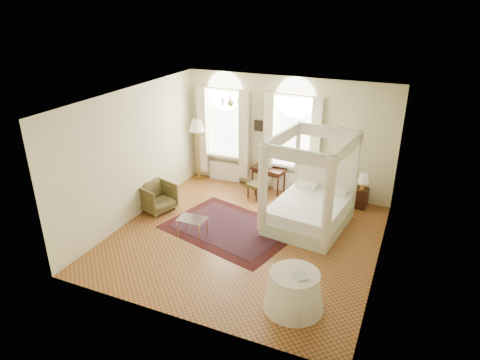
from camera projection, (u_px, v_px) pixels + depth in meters
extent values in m
plane|color=#9A5C2C|center=(245.00, 237.00, 10.13)|extent=(6.00, 6.00, 0.00)
plane|color=beige|center=(287.00, 136.00, 12.00)|extent=(6.00, 0.00, 6.00)
plane|color=beige|center=(174.00, 238.00, 6.96)|extent=(6.00, 0.00, 6.00)
plane|color=beige|center=(134.00, 155.00, 10.58)|extent=(0.00, 6.00, 6.00)
plane|color=beige|center=(386.00, 197.00, 8.38)|extent=(0.00, 6.00, 6.00)
plane|color=white|center=(246.00, 99.00, 8.82)|extent=(6.00, 6.00, 0.00)
cube|color=white|center=(225.00, 123.00, 12.61)|extent=(1.10, 0.04, 1.90)
cylinder|color=white|center=(225.00, 91.00, 12.23)|extent=(1.10, 0.04, 1.10)
cube|color=white|center=(224.00, 156.00, 12.93)|extent=(1.32, 0.24, 0.08)
cube|color=white|center=(203.00, 130.00, 12.81)|extent=(0.28, 0.14, 2.60)
cube|color=white|center=(244.00, 136.00, 12.32)|extent=(0.28, 0.14, 2.60)
cube|color=white|center=(225.00, 171.00, 13.15)|extent=(1.00, 0.12, 0.58)
cube|color=white|center=(294.00, 132.00, 11.84)|extent=(1.10, 0.04, 1.90)
cylinder|color=white|center=(295.00, 98.00, 11.46)|extent=(1.10, 0.04, 1.10)
cube|color=white|center=(291.00, 166.00, 12.16)|extent=(1.32, 0.24, 0.08)
cube|color=white|center=(269.00, 139.00, 12.04)|extent=(0.28, 0.14, 2.60)
cube|color=white|center=(315.00, 145.00, 11.55)|extent=(0.28, 0.14, 2.60)
cube|color=white|center=(290.00, 182.00, 12.38)|extent=(1.00, 0.12, 0.58)
cylinder|color=gold|center=(231.00, 94.00, 10.24)|extent=(0.02, 0.02, 0.40)
sphere|color=gold|center=(231.00, 103.00, 10.32)|extent=(0.16, 0.16, 0.16)
sphere|color=beige|center=(239.00, 101.00, 10.22)|extent=(0.07, 0.07, 0.07)
sphere|color=beige|center=(238.00, 99.00, 10.42)|extent=(0.07, 0.07, 0.07)
sphere|color=beige|center=(230.00, 98.00, 10.50)|extent=(0.07, 0.07, 0.07)
sphere|color=beige|center=(222.00, 99.00, 10.38)|extent=(0.07, 0.07, 0.07)
sphere|color=beige|center=(223.00, 101.00, 10.18)|extent=(0.07, 0.07, 0.07)
sphere|color=beige|center=(231.00, 102.00, 10.10)|extent=(0.07, 0.07, 0.07)
cube|color=black|center=(258.00, 126.00, 12.20)|extent=(0.26, 0.03, 0.32)
cube|color=black|center=(339.00, 132.00, 11.32)|extent=(0.22, 0.03, 0.26)
cube|color=beige|center=(308.00, 219.00, 10.58)|extent=(1.92, 2.27, 0.36)
cube|color=white|center=(309.00, 208.00, 10.45)|extent=(1.81, 2.16, 0.28)
cube|color=white|center=(325.00, 179.00, 11.09)|extent=(1.68, 0.28, 1.19)
cube|color=beige|center=(297.00, 165.00, 11.34)|extent=(0.10, 0.10, 2.28)
cube|color=beige|center=(355.00, 176.00, 10.61)|extent=(0.10, 0.10, 2.28)
cube|color=beige|center=(263.00, 192.00, 9.78)|extent=(0.10, 0.10, 2.28)
cube|color=beige|center=(328.00, 208.00, 9.06)|extent=(0.10, 0.10, 2.28)
cube|color=beige|center=(329.00, 128.00, 10.52)|extent=(1.68, 0.28, 0.08)
cube|color=beige|center=(297.00, 151.00, 8.97)|extent=(1.68, 0.28, 0.08)
cube|color=beige|center=(283.00, 133.00, 10.11)|extent=(0.33, 2.08, 0.08)
cube|color=beige|center=(348.00, 144.00, 9.38)|extent=(0.33, 2.08, 0.08)
cube|color=white|center=(328.00, 133.00, 10.57)|extent=(1.74, 0.25, 0.28)
cube|color=white|center=(296.00, 157.00, 9.02)|extent=(1.74, 0.25, 0.28)
cube|color=white|center=(283.00, 139.00, 10.16)|extent=(0.29, 2.13, 0.28)
cube|color=white|center=(347.00, 150.00, 9.43)|extent=(0.29, 2.13, 0.28)
cylinder|color=white|center=(263.00, 188.00, 9.74)|extent=(0.22, 0.22, 2.08)
cylinder|color=white|center=(328.00, 204.00, 9.02)|extent=(0.22, 0.22, 2.08)
cube|color=#33180D|center=(360.00, 198.00, 11.48)|extent=(0.41, 0.38, 0.55)
cylinder|color=gold|center=(363.00, 186.00, 11.28)|extent=(0.13, 0.13, 0.21)
cone|color=beige|center=(363.00, 178.00, 11.20)|extent=(0.30, 0.30, 0.23)
cube|color=#33180D|center=(269.00, 169.00, 12.28)|extent=(1.03, 0.65, 0.06)
cube|color=#33180D|center=(268.00, 172.00, 12.31)|extent=(0.92, 0.54, 0.10)
cylinder|color=#33180D|center=(259.00, 175.00, 12.78)|extent=(0.05, 0.05, 0.67)
cylinder|color=#33180D|center=(284.00, 181.00, 12.35)|extent=(0.05, 0.05, 0.67)
cylinder|color=#33180D|center=(252.00, 179.00, 12.49)|extent=(0.05, 0.05, 0.67)
cylinder|color=#33180D|center=(278.00, 186.00, 12.06)|extent=(0.05, 0.05, 0.67)
imported|color=black|center=(261.00, 167.00, 12.26)|extent=(0.36, 0.30, 0.02)
cube|color=#40391B|center=(256.00, 185.00, 11.91)|extent=(0.51, 0.51, 0.08)
cylinder|color=#33180D|center=(248.00, 192.00, 11.99)|extent=(0.04, 0.04, 0.38)
cylinder|color=#33180D|center=(256.00, 195.00, 11.80)|extent=(0.04, 0.04, 0.38)
cylinder|color=#33180D|center=(255.00, 189.00, 12.19)|extent=(0.04, 0.04, 0.38)
cylinder|color=#33180D|center=(263.00, 192.00, 12.00)|extent=(0.04, 0.04, 0.38)
imported|color=#4E4421|center=(157.00, 197.00, 11.28)|extent=(1.03, 1.01, 0.75)
cube|color=white|center=(192.00, 219.00, 10.04)|extent=(0.67, 0.47, 0.02)
cylinder|color=gold|center=(178.00, 229.00, 10.07)|extent=(0.03, 0.03, 0.44)
cylinder|color=gold|center=(200.00, 233.00, 9.87)|extent=(0.03, 0.03, 0.44)
cylinder|color=gold|center=(186.00, 221.00, 10.39)|extent=(0.03, 0.03, 0.44)
cylinder|color=gold|center=(207.00, 226.00, 10.19)|extent=(0.03, 0.03, 0.44)
cylinder|color=gold|center=(199.00, 178.00, 13.39)|extent=(0.33, 0.33, 0.03)
cylinder|color=gold|center=(198.00, 153.00, 13.06)|extent=(0.04, 0.04, 1.67)
cone|color=beige|center=(197.00, 125.00, 12.71)|extent=(0.49, 0.49, 0.36)
cube|color=#3A0F0E|center=(230.00, 229.00, 10.51)|extent=(3.47, 2.86, 0.01)
cube|color=black|center=(230.00, 228.00, 10.50)|extent=(2.89, 2.29, 0.01)
cone|color=white|center=(294.00, 291.00, 7.73)|extent=(1.10, 1.10, 0.71)
cylinder|color=white|center=(295.00, 274.00, 7.58)|extent=(0.90, 0.90, 0.04)
imported|color=black|center=(296.00, 277.00, 7.46)|extent=(0.34, 0.35, 0.03)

